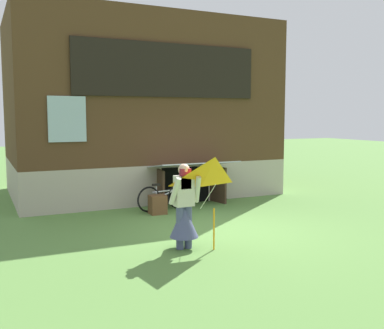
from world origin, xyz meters
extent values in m
plane|color=#56843D|center=(0.00, 0.00, 0.00)|extent=(60.00, 60.00, 0.00)
cube|color=#ADA393|center=(0.00, 5.40, 0.54)|extent=(7.61, 4.81, 1.08)
cube|color=#4C331E|center=(0.00, 5.40, 3.14)|extent=(7.61, 4.81, 4.12)
cube|color=black|center=(0.00, 2.96, 3.58)|extent=(5.07, 0.08, 1.39)
cube|color=#9EB7C6|center=(0.00, 2.98, 3.58)|extent=(4.91, 0.04, 1.27)
cube|color=#9EB7C6|center=(-2.64, 2.97, 2.31)|extent=(0.90, 0.06, 1.10)
cube|color=black|center=(0.50, 2.98, 0.50)|extent=(1.40, 0.03, 1.00)
cube|color=#3D2B1E|center=(-0.35, 2.70, 0.50)|extent=(0.15, 0.70, 1.00)
cube|color=#3D2B1E|center=(1.35, 2.70, 0.50)|extent=(0.18, 0.70, 1.00)
cube|color=#999EA8|center=(0.50, 2.45, 1.13)|extent=(2.22, 1.09, 0.18)
cylinder|color=#474C75|center=(-1.40, -0.92, 0.39)|extent=(0.14, 0.14, 0.78)
cylinder|color=#474C75|center=(-1.24, -0.92, 0.39)|extent=(0.14, 0.14, 0.78)
cone|color=#474C75|center=(-1.32, -0.92, 0.51)|extent=(0.52, 0.52, 0.58)
cube|color=beige|center=(-1.32, -0.92, 1.06)|extent=(0.34, 0.20, 0.55)
cylinder|color=beige|center=(-1.54, -1.02, 1.08)|extent=(0.17, 0.32, 0.51)
cylinder|color=beige|center=(-1.10, -1.02, 1.08)|extent=(0.17, 0.32, 0.51)
cube|color=maroon|center=(-1.32, -0.98, 1.28)|extent=(0.20, 0.08, 0.36)
sphere|color=#D8AD8E|center=(-1.32, -0.92, 1.44)|extent=(0.21, 0.21, 0.21)
pyramid|color=orange|center=(-0.99, -1.47, 1.28)|extent=(0.95, 0.71, 0.61)
cylinder|color=beige|center=(-0.97, -1.17, 0.96)|extent=(0.01, 0.58, 0.53)
cylinder|color=orange|center=(-0.87, -1.22, 0.38)|extent=(0.03, 0.03, 0.75)
torus|color=black|center=(0.03, 2.42, 0.32)|extent=(0.65, 0.15, 0.65)
torus|color=black|center=(-0.83, 2.28, 0.32)|extent=(0.65, 0.15, 0.65)
cylinder|color=#ADAFB5|center=(-0.40, 2.35, 0.49)|extent=(0.65, 0.14, 0.04)
cylinder|color=#ADAFB5|center=(-0.40, 2.35, 0.38)|extent=(0.72, 0.15, 0.26)
cylinder|color=#ADAFB5|center=(-0.62, 2.31, 0.49)|extent=(0.04, 0.04, 0.36)
cube|color=black|center=(-0.62, 2.31, 0.67)|extent=(0.20, 0.08, 0.05)
cylinder|color=#ADAFB5|center=(0.03, 2.42, 0.64)|extent=(0.44, 0.10, 0.03)
cube|color=brown|center=(-0.71, 2.00, 0.23)|extent=(0.39, 0.33, 0.46)
camera|label=1|loc=(-4.60, -8.16, 2.39)|focal=42.22mm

